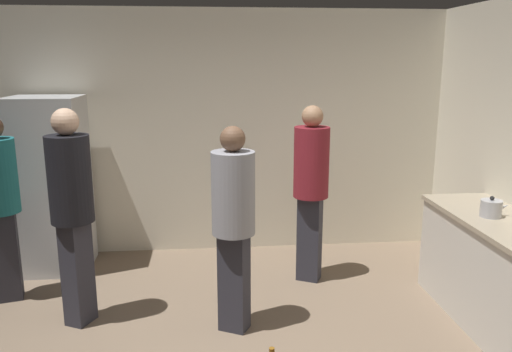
# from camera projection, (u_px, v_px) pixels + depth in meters

# --- Properties ---
(wall_back) EXTENTS (5.32, 0.06, 2.70)m
(wall_back) POSITION_uv_depth(u_px,v_px,m) (213.00, 133.00, 5.69)
(wall_back) COLOR silver
(wall_back) RESTS_ON ground_plane
(refrigerator) EXTENTS (0.70, 0.68, 1.80)m
(refrigerator) POSITION_uv_depth(u_px,v_px,m) (51.00, 185.00, 5.22)
(refrigerator) COLOR silver
(refrigerator) RESTS_ON ground_plane
(kitchen_counter) EXTENTS (0.64, 1.91, 0.90)m
(kitchen_counter) POSITION_uv_depth(u_px,v_px,m) (506.00, 279.00, 4.05)
(kitchen_counter) COLOR beige
(kitchen_counter) RESTS_ON ground_plane
(kettle) EXTENTS (0.24, 0.17, 0.18)m
(kettle) POSITION_uv_depth(u_px,v_px,m) (491.00, 208.00, 4.15)
(kettle) COLOR #B2B2B7
(kettle) RESTS_ON kitchen_counter
(person_in_black_shirt) EXTENTS (0.46, 0.46, 1.79)m
(person_in_black_shirt) POSITION_uv_depth(u_px,v_px,m) (72.00, 201.00, 4.05)
(person_in_black_shirt) COLOR #2D2D38
(person_in_black_shirt) RESTS_ON ground_plane
(person_in_maroon_shirt) EXTENTS (0.46, 0.46, 1.74)m
(person_in_maroon_shirt) POSITION_uv_depth(u_px,v_px,m) (311.00, 180.00, 4.90)
(person_in_maroon_shirt) COLOR #2D2D38
(person_in_maroon_shirt) RESTS_ON ground_plane
(person_in_gray_shirt) EXTENTS (0.46, 0.46, 1.67)m
(person_in_gray_shirt) POSITION_uv_depth(u_px,v_px,m) (233.00, 214.00, 3.96)
(person_in_gray_shirt) COLOR #2D2D38
(person_in_gray_shirt) RESTS_ON ground_plane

